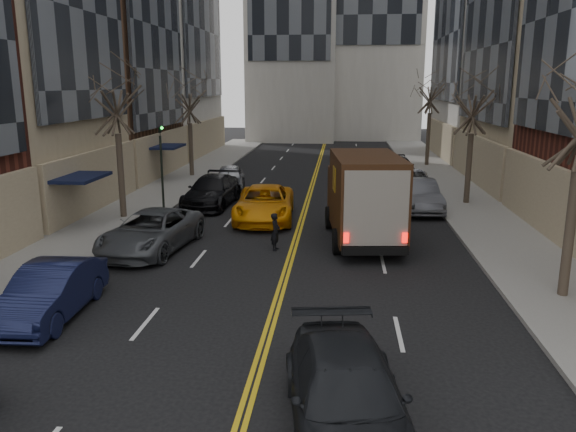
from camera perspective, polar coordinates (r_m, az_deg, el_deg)
name	(u,v)px	position (r m, az deg, el deg)	size (l,w,h in m)	color
sidewalk_left	(164,191)	(35.46, -12.52, 2.46)	(4.00, 66.00, 0.15)	slate
sidewalk_right	(462,197)	(34.51, 17.27, 1.88)	(4.00, 66.00, 0.15)	slate
tree_lf_mid	(115,82)	(28.22, -17.21, 12.83)	(3.20, 3.20, 8.91)	#382D23
tree_lf_far	(189,91)	(40.56, -10.05, 12.35)	(3.20, 3.20, 8.12)	#382D23
tree_rt_mid	(474,91)	(31.90, 18.40, 11.96)	(3.20, 3.20, 8.32)	#382D23
tree_rt_far	(431,81)	(46.66, 14.35, 13.12)	(3.20, 3.20, 9.11)	#382D23
traffic_signal	(161,158)	(29.84, -12.75, 5.80)	(0.29, 0.26, 4.70)	black
ups_truck	(364,198)	(23.66, 7.70, 1.83)	(3.32, 7.05, 3.74)	black
observer_sedan	(347,397)	(11.14, 6.01, -17.84)	(2.91, 5.63, 1.56)	black
taxi	(264,204)	(27.47, -2.41, 1.28)	(2.74, 5.94, 1.65)	orange
pedestrian	(275,232)	(22.47, -1.28, -1.61)	(0.55, 0.36, 1.52)	black
parked_lf_b	(50,292)	(17.45, -22.98, -7.10)	(1.62, 4.65, 1.53)	black
parked_lf_c	(151,231)	(23.06, -13.73, -1.52)	(2.63, 5.70, 1.58)	#494C50
parked_lf_d	(212,191)	(30.99, -7.73, 2.53)	(2.29, 5.65, 1.64)	black
parked_lf_e	(230,178)	(35.57, -5.95, 3.88)	(1.83, 4.54, 1.55)	#93959A
parked_rt_a	(419,195)	(30.28, 13.12, 2.07)	(1.75, 5.02, 1.65)	#4C4D53
parked_rt_b	(413,181)	(35.43, 12.57, 3.47)	(2.31, 5.00, 1.39)	#B4B6BC
parked_rt_c	(399,167)	(41.39, 11.24, 4.90)	(1.93, 4.75, 1.38)	black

